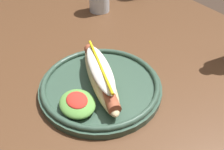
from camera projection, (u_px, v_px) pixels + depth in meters
dining_table at (112, 90)px, 0.67m from camera, size 1.47×0.98×0.74m
hot_dog_plate at (99, 83)px, 0.53m from camera, size 0.28×0.28×0.08m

